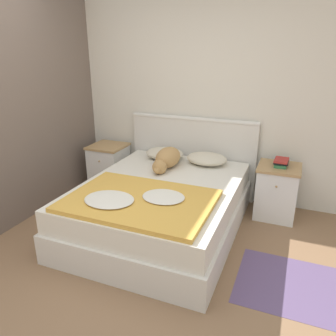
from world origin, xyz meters
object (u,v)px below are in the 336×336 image
Objects in this scene: nightstand_left at (109,166)px; pillow_right at (207,159)px; pillow_left at (165,153)px; nightstand_right at (277,191)px; bed at (161,207)px; book_stack at (281,162)px; dog at (167,159)px.

pillow_right is at bearing -0.18° from nightstand_left.
pillow_left reaches higher than nightstand_left.
nightstand_left is 2.20m from nightstand_right.
bed is 8.45× the size of book_stack.
nightstand_left is at bearing 145.32° from bed.
nightstand_left is 1.26× the size of pillow_right.
dog is at bearing -165.15° from book_stack.
nightstand_right is 0.95× the size of dog.
book_stack is (1.10, 0.78, 0.39)m from bed.
pillow_left is 1.00× the size of pillow_right.
book_stack reaches higher than nightstand_right.
nightstand_left is at bearing 180.00° from nightstand_right.
pillow_left is at bearing 117.21° from dog.
pillow_right is 0.83m from book_stack.
pillow_left is at bearing 109.78° from bed.
bed is 1.34m from nightstand_left.
bed is 3.29× the size of nightstand_left.
book_stack is at bearing 35.33° from bed.
nightstand_left is 1.40m from pillow_right.
nightstand_right is at bearing 34.68° from bed.
pillow_right reaches higher than nightstand_right.
pillow_right is (1.37, -0.00, 0.28)m from nightstand_left.
nightstand_left is (-1.10, 0.76, 0.05)m from bed.
dog is at bearing -142.72° from pillow_right.
pillow_right is at bearing 0.00° from pillow_left.
nightstand_left is 0.87m from pillow_left.
pillow_left reaches higher than nightstand_right.
nightstand_left is 2.57× the size of book_stack.
nightstand_right is at bearing 0.00° from nightstand_left.
bed is 0.87m from pillow_left.
nightstand_left and nightstand_right have the same top height.
pillow_right is at bearing 37.28° from dog.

